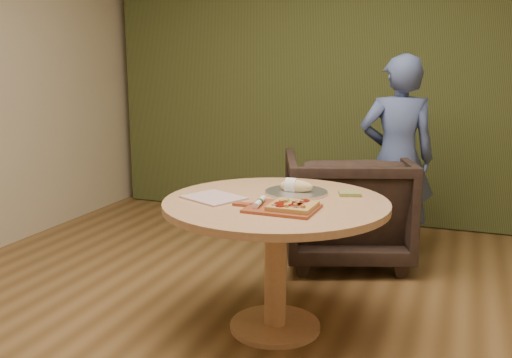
{
  "coord_description": "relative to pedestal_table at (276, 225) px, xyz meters",
  "views": [
    {
      "loc": [
        1.01,
        -2.39,
        1.49
      ],
      "look_at": [
        0.02,
        0.25,
        0.91
      ],
      "focal_mm": 40.0,
      "sensor_mm": 36.0,
      "label": 1
    }
  ],
  "objects": [
    {
      "name": "room_shell",
      "position": [
        -0.05,
        -0.46,
        0.79
      ],
      "size": [
        5.04,
        6.04,
        2.84
      ],
      "color": "brown",
      "rests_on": "ground"
    },
    {
      "name": "curtain",
      "position": [
        -0.05,
        2.44,
        0.79
      ],
      "size": [
        4.8,
        0.14,
        2.78
      ],
      "primitive_type": "cube",
      "color": "#353E1C",
      "rests_on": "ground"
    },
    {
      "name": "pedestal_table",
      "position": [
        0.0,
        0.0,
        0.0
      ],
      "size": [
        1.23,
        1.23,
        0.75
      ],
      "rotation": [
        0.0,
        0.0,
        -0.02
      ],
      "color": "tan",
      "rests_on": "ground"
    },
    {
      "name": "pizza_paddle",
      "position": [
        0.08,
        -0.18,
        0.15
      ],
      "size": [
        0.45,
        0.29,
        0.01
      ],
      "rotation": [
        0.0,
        0.0,
        -0.03
      ],
      "color": "brown",
      "rests_on": "pedestal_table"
    },
    {
      "name": "flatbread_pizza",
      "position": [
        0.15,
        -0.18,
        0.17
      ],
      "size": [
        0.23,
        0.23,
        0.04
      ],
      "rotation": [
        0.0,
        0.0,
        -0.03
      ],
      "color": "tan",
      "rests_on": "pizza_paddle"
    },
    {
      "name": "cutlery_roll",
      "position": [
        -0.03,
        -0.18,
        0.17
      ],
      "size": [
        0.05,
        0.2,
        0.03
      ],
      "rotation": [
        0.0,
        0.0,
        0.12
      ],
      "color": "white",
      "rests_on": "pizza_paddle"
    },
    {
      "name": "newspaper",
      "position": [
        -0.33,
        -0.08,
        0.15
      ],
      "size": [
        0.38,
        0.35,
        0.01
      ],
      "primitive_type": "cube",
      "rotation": [
        0.0,
        0.0,
        -0.44
      ],
      "color": "white",
      "rests_on": "pedestal_table"
    },
    {
      "name": "serving_tray",
      "position": [
        0.06,
        0.19,
        0.15
      ],
      "size": [
        0.36,
        0.36,
        0.02
      ],
      "color": "silver",
      "rests_on": "pedestal_table"
    },
    {
      "name": "bread_roll",
      "position": [
        0.05,
        0.19,
        0.18
      ],
      "size": [
        0.19,
        0.09,
        0.09
      ],
      "color": "beige",
      "rests_on": "serving_tray"
    },
    {
      "name": "green_packet",
      "position": [
        0.35,
        0.26,
        0.15
      ],
      "size": [
        0.14,
        0.13,
        0.02
      ],
      "primitive_type": "cube",
      "rotation": [
        0.0,
        0.0,
        0.31
      ],
      "color": "olive",
      "rests_on": "pedestal_table"
    },
    {
      "name": "armchair",
      "position": [
        0.13,
        1.27,
        -0.15
      ],
      "size": [
        1.11,
        1.08,
        0.91
      ],
      "primitive_type": "imported",
      "rotation": [
        0.0,
        0.0,
        3.48
      ],
      "color": "black",
      "rests_on": "ground"
    },
    {
      "name": "person_standing",
      "position": [
        0.46,
        1.47,
        0.16
      ],
      "size": [
        0.64,
        0.51,
        1.54
      ],
      "primitive_type": "imported",
      "rotation": [
        0.0,
        0.0,
        3.42
      ],
      "color": "#44558A",
      "rests_on": "ground"
    }
  ]
}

